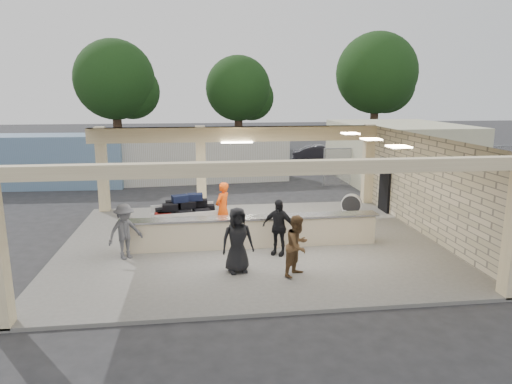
{
  "coord_description": "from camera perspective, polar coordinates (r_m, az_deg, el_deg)",
  "views": [
    {
      "loc": [
        -1.61,
        -14.24,
        4.93
      ],
      "look_at": [
        0.34,
        1.0,
        1.54
      ],
      "focal_mm": 32.0,
      "sensor_mm": 36.0,
      "label": 1
    }
  ],
  "objects": [
    {
      "name": "fence",
      "position": [
        26.72,
        20.98,
        3.28
      ],
      "size": [
        12.06,
        0.06,
        2.03
      ],
      "color": "gray",
      "rests_on": "ground"
    },
    {
      "name": "adjacent_building",
      "position": [
        26.87,
        17.24,
        4.77
      ],
      "size": [
        6.0,
        8.0,
        3.2
      ],
      "primitive_type": "cube",
      "color": "beige",
      "rests_on": "ground"
    },
    {
      "name": "drum_fan",
      "position": [
        18.33,
        11.85,
        -1.55
      ],
      "size": [
        0.85,
        0.59,
        0.9
      ],
      "rotation": [
        0.0,
        0.0,
        -0.45
      ],
      "color": "silver",
      "rests_on": "pavilion"
    },
    {
      "name": "tree_right",
      "position": [
        42.52,
        15.15,
        13.76
      ],
      "size": [
        7.2,
        7.0,
        10.0
      ],
      "color": "#382619",
      "rests_on": "ground"
    },
    {
      "name": "passenger_d",
      "position": [
        12.41,
        -2.33,
        -6.01
      ],
      "size": [
        0.93,
        0.51,
        1.81
      ],
      "primitive_type": "imported",
      "rotation": [
        0.0,
        0.0,
        0.18
      ],
      "color": "black",
      "rests_on": "pavilion"
    },
    {
      "name": "ground",
      "position": [
        15.15,
        -0.81,
        -6.53
      ],
      "size": [
        120.0,
        120.0,
        0.0
      ],
      "primitive_type": "plane",
      "color": "#29292C",
      "rests_on": "ground"
    },
    {
      "name": "car_dark",
      "position": [
        30.92,
        8.54,
        4.47
      ],
      "size": [
        4.48,
        2.36,
        1.42
      ],
      "primitive_type": "imported",
      "rotation": [
        0.0,
        0.0,
        1.36
      ],
      "color": "black",
      "rests_on": "ground"
    },
    {
      "name": "baggage_counter",
      "position": [
        14.5,
        -0.6,
        -4.98
      ],
      "size": [
        8.2,
        0.58,
        0.98
      ],
      "color": "beige",
      "rests_on": "pavilion"
    },
    {
      "name": "tree_left",
      "position": [
        38.88,
        -16.72,
        12.91
      ],
      "size": [
        6.6,
        6.3,
        9.0
      ],
      "color": "#382619",
      "rests_on": "ground"
    },
    {
      "name": "luggage_cart",
      "position": [
        16.15,
        -8.9,
        -2.48
      ],
      "size": [
        2.48,
        1.78,
        1.32
      ],
      "rotation": [
        0.0,
        0.0,
        0.18
      ],
      "color": "silver",
      "rests_on": "pavilion"
    },
    {
      "name": "passenger_c",
      "position": [
        13.91,
        -16.06,
        -4.77
      ],
      "size": [
        1.09,
        0.93,
        1.66
      ],
      "primitive_type": "imported",
      "rotation": [
        0.0,
        0.0,
        0.62
      ],
      "color": "#515156",
      "rests_on": "pavilion"
    },
    {
      "name": "baggage_handler",
      "position": [
        15.65,
        -4.19,
        -2.07
      ],
      "size": [
        0.7,
        0.75,
        1.83
      ],
      "primitive_type": "imported",
      "rotation": [
        0.0,
        0.0,
        4.04
      ],
      "color": "#FB4E0D",
      "rests_on": "pavilion"
    },
    {
      "name": "car_white_a",
      "position": [
        28.61,
        13.5,
        3.48
      ],
      "size": [
        4.74,
        2.75,
        1.28
      ],
      "primitive_type": "imported",
      "rotation": [
        0.0,
        0.0,
        1.72
      ],
      "color": "silver",
      "rests_on": "ground"
    },
    {
      "name": "pavilion",
      "position": [
        15.44,
        -0.33,
        -0.96
      ],
      "size": [
        12.01,
        10.0,
        3.55
      ],
      "color": "#65625E",
      "rests_on": "ground"
    },
    {
      "name": "car_white_b",
      "position": [
        31.34,
        22.26,
        3.92
      ],
      "size": [
        5.28,
        3.81,
        1.57
      ],
      "primitive_type": "imported",
      "rotation": [
        0.0,
        0.0,
        1.13
      ],
      "color": "silver",
      "rests_on": "ground"
    },
    {
      "name": "container_white",
      "position": [
        25.64,
        -8.6,
        3.97
      ],
      "size": [
        11.32,
        3.15,
        2.42
      ],
      "primitive_type": "cube",
      "rotation": [
        0.0,
        0.0,
        0.08
      ],
      "color": "silver",
      "rests_on": "ground"
    },
    {
      "name": "passenger_b",
      "position": [
        13.71,
        2.8,
        -4.41
      ],
      "size": [
        1.05,
        0.83,
        1.71
      ],
      "primitive_type": "imported",
      "rotation": [
        0.0,
        0.0,
        -0.54
      ],
      "color": "black",
      "rests_on": "pavilion"
    },
    {
      "name": "passenger_a",
      "position": [
        12.24,
        5.22,
        -6.69
      ],
      "size": [
        0.82,
        0.82,
        1.66
      ],
      "primitive_type": "imported",
      "rotation": [
        0.0,
        0.0,
        0.78
      ],
      "color": "brown",
      "rests_on": "pavilion"
    },
    {
      "name": "tree_mid",
      "position": [
        40.59,
        -1.8,
        12.49
      ],
      "size": [
        6.0,
        5.6,
        8.0
      ],
      "color": "#382619",
      "rests_on": "ground"
    },
    {
      "name": "container_blue",
      "position": [
        26.83,
        -27.07,
        3.44
      ],
      "size": [
        10.56,
        2.9,
        2.72
      ],
      "primitive_type": "cube",
      "rotation": [
        0.0,
        0.0,
        -0.04
      ],
      "color": "#6885A7",
      "rests_on": "ground"
    }
  ]
}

